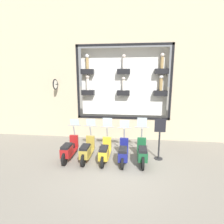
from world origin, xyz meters
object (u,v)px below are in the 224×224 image
at_px(scooter_olive_3, 87,150).
at_px(shop_sign_post, 160,137).
at_px(scooter_yellow_2, 105,151).
at_px(scooter_navy_1, 123,152).
at_px(scooter_red_4, 69,149).
at_px(scooter_green_0, 142,152).

distance_m(scooter_olive_3, shop_sign_post, 3.08).
xyz_separation_m(scooter_yellow_2, scooter_olive_3, (0.00, 0.76, 0.01)).
distance_m(scooter_navy_1, scooter_yellow_2, 0.76).
bearing_deg(scooter_olive_3, scooter_red_4, 90.02).
bearing_deg(scooter_navy_1, scooter_yellow_2, 89.68).
relative_size(scooter_navy_1, shop_sign_post, 0.99).
relative_size(scooter_green_0, scooter_navy_1, 1.01).
xyz_separation_m(scooter_green_0, scooter_red_4, (-0.01, 3.04, -0.01)).
distance_m(scooter_yellow_2, shop_sign_post, 2.35).
height_order(scooter_green_0, scooter_yellow_2, scooter_green_0).
distance_m(scooter_green_0, scooter_red_4, 3.04).
relative_size(scooter_red_4, shop_sign_post, 1.00).
bearing_deg(scooter_green_0, scooter_yellow_2, 90.26).
height_order(scooter_green_0, shop_sign_post, shop_sign_post).
bearing_deg(scooter_navy_1, scooter_olive_3, 89.77).
bearing_deg(scooter_olive_3, scooter_yellow_2, -90.14).
bearing_deg(shop_sign_post, scooter_red_4, 96.71).
distance_m(scooter_green_0, scooter_olive_3, 2.28).
height_order(scooter_olive_3, scooter_red_4, scooter_olive_3).
distance_m(scooter_green_0, scooter_navy_1, 0.76).
xyz_separation_m(scooter_red_4, shop_sign_post, (0.44, -3.76, 0.54)).
height_order(scooter_red_4, shop_sign_post, shop_sign_post).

